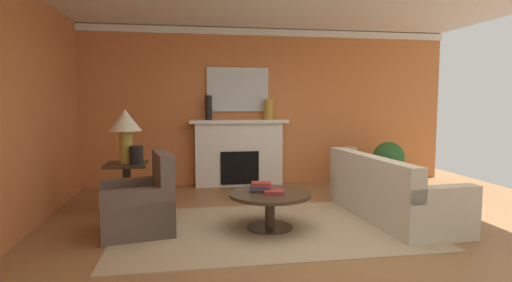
{
  "coord_description": "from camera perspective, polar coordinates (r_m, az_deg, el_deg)",
  "views": [
    {
      "loc": [
        -1.43,
        -4.61,
        1.55
      ],
      "look_at": [
        -0.48,
        1.05,
        1.0
      ],
      "focal_mm": 28.8,
      "sensor_mm": 36.0,
      "label": 1
    }
  ],
  "objects": [
    {
      "name": "sofa",
      "position": [
        5.8,
        18.1,
        -7.28
      ],
      "size": [
        1.03,
        2.15,
        0.85
      ],
      "color": "beige",
      "rests_on": "ground_plane"
    },
    {
      "name": "wall_window",
      "position": [
        5.28,
        -30.99,
        3.62
      ],
      "size": [
        0.12,
        6.59,
        2.9
      ],
      "primitive_type": "cube",
      "color": "#CC723D",
      "rests_on": "ground_plane"
    },
    {
      "name": "coffee_table",
      "position": [
        5.05,
        1.94,
        -8.45
      ],
      "size": [
        1.0,
        1.0,
        0.45
      ],
      "color": "#3D2D1E",
      "rests_on": "ground_plane"
    },
    {
      "name": "fireplace",
      "position": [
        7.58,
        -2.4,
        -1.9
      ],
      "size": [
        1.8,
        0.35,
        1.22
      ],
      "color": "white",
      "rests_on": "ground_plane"
    },
    {
      "name": "wall_fireplace",
      "position": [
        7.8,
        0.98,
        4.76
      ],
      "size": [
        7.18,
        0.12,
        2.9
      ],
      "primitive_type": "cube",
      "color": "#CC723D",
      "rests_on": "ground_plane"
    },
    {
      "name": "vase_mantel_right",
      "position": [
        7.56,
        1.78,
        4.4
      ],
      "size": [
        0.17,
        0.17,
        0.37
      ],
      "primitive_type": "cylinder",
      "color": "#B7892D",
      "rests_on": "fireplace"
    },
    {
      "name": "book_art_folio",
      "position": [
        5.06,
        0.39,
        -6.4
      ],
      "size": [
        0.26,
        0.23,
        0.03
      ],
      "primitive_type": "cube",
      "rotation": [
        0.0,
        0.0,
        -0.18
      ],
      "color": "navy",
      "rests_on": "coffee_table"
    },
    {
      "name": "book_small_novel",
      "position": [
        5.04,
        0.75,
        -5.99
      ],
      "size": [
        0.26,
        0.21,
        0.04
      ],
      "primitive_type": "cube",
      "rotation": [
        0.0,
        0.0,
        -0.19
      ],
      "color": "maroon",
      "rests_on": "coffee_table"
    },
    {
      "name": "armchair_near_window",
      "position": [
        5.11,
        -15.82,
        -8.83
      ],
      "size": [
        0.94,
        0.94,
        0.95
      ],
      "color": "brown",
      "rests_on": "ground_plane"
    },
    {
      "name": "vase_mantel_left",
      "position": [
        7.42,
        -6.61,
        4.61
      ],
      "size": [
        0.12,
        0.12,
        0.44
      ],
      "primitive_type": "cylinder",
      "color": "black",
      "rests_on": "fireplace"
    },
    {
      "name": "vase_on_side_table",
      "position": [
        5.83,
        -16.28,
        -1.89
      ],
      "size": [
        0.19,
        0.19,
        0.25
      ],
      "primitive_type": "cylinder",
      "color": "black",
      "rests_on": "side_table"
    },
    {
      "name": "potted_plant",
      "position": [
        7.76,
        17.92,
        -2.63
      ],
      "size": [
        0.56,
        0.56,
        0.83
      ],
      "color": "#333333",
      "rests_on": "ground_plane"
    },
    {
      "name": "vase_tall_corner",
      "position": [
        7.84,
        12.79,
        -3.44
      ],
      "size": [
        0.29,
        0.29,
        0.71
      ],
      "primitive_type": "cylinder",
      "color": "beige",
      "rests_on": "ground_plane"
    },
    {
      "name": "mantel_mirror",
      "position": [
        7.64,
        -2.55,
        7.15
      ],
      "size": [
        1.14,
        0.04,
        0.8
      ],
      "primitive_type": "cube",
      "color": "silver"
    },
    {
      "name": "area_rug",
      "position": [
        5.14,
        1.93,
        -12.02
      ],
      "size": [
        3.7,
        2.22,
        0.01
      ],
      "primitive_type": "cube",
      "color": "tan",
      "rests_on": "ground_plane"
    },
    {
      "name": "side_table",
      "position": [
        6.04,
        -17.46,
        -5.77
      ],
      "size": [
        0.56,
        0.56,
        0.7
      ],
      "color": "#3D2D1E",
      "rests_on": "ground_plane"
    },
    {
      "name": "table_lamp",
      "position": [
        5.94,
        -17.69,
        2.07
      ],
      "size": [
        0.44,
        0.44,
        0.75
      ],
      "color": "#B28E38",
      "rests_on": "side_table"
    },
    {
      "name": "ground_plane",
      "position": [
        5.07,
        7.46,
        -12.37
      ],
      "size": [
        8.56,
        8.56,
        0.0
      ],
      "primitive_type": "plane",
      "color": "olive"
    },
    {
      "name": "book_red_cover",
      "position": [
        4.97,
        2.48,
        -7.08
      ],
      "size": [
        0.25,
        0.22,
        0.04
      ],
      "primitive_type": "cube",
      "rotation": [
        0.0,
        0.0,
        -0.14
      ],
      "color": "maroon",
      "rests_on": "coffee_table"
    },
    {
      "name": "crown_moulding",
      "position": [
        7.83,
        1.11,
        14.84
      ],
      "size": [
        7.18,
        0.08,
        0.12
      ],
      "primitive_type": "cube",
      "color": "white"
    }
  ]
}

